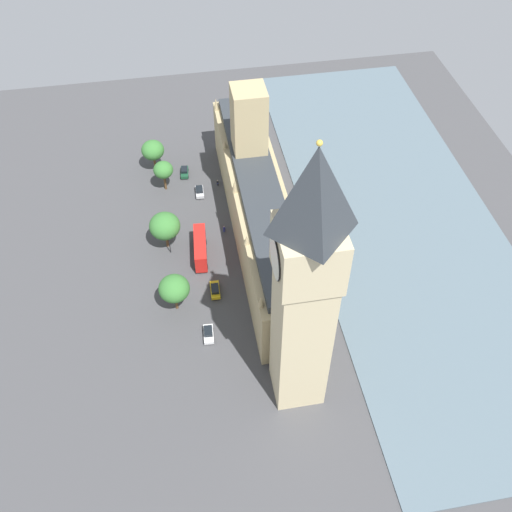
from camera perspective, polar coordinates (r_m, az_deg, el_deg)
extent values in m
plane|color=#424244|center=(131.50, -0.59, 1.95)|extent=(141.91, 141.91, 0.00)
cube|color=slate|center=(139.57, 13.59, 3.69)|extent=(42.67, 127.72, 0.25)
cube|color=tan|center=(126.99, 0.27, 4.21)|extent=(10.83, 66.59, 13.58)
cube|color=tan|center=(130.83, -0.65, 10.32)|extent=(7.07, 7.07, 29.59)
cube|color=#2D3338|center=(121.91, 0.29, 6.80)|extent=(8.23, 63.93, 1.60)
cone|color=tan|center=(144.71, -3.90, 14.44)|extent=(1.20, 1.20, 3.12)
cone|color=tan|center=(132.73, -3.05, 10.81)|extent=(1.20, 1.20, 2.22)
cone|color=tan|center=(120.82, -2.07, 6.81)|extent=(1.20, 1.20, 3.14)
cone|color=tan|center=(110.41, -0.90, 1.58)|extent=(1.20, 1.20, 1.99)
cone|color=tan|center=(100.54, 0.49, -4.40)|extent=(1.20, 1.20, 2.41)
cube|color=#CCBA8E|center=(95.80, 4.33, -7.87)|extent=(8.21, 8.21, 30.54)
cube|color=#CCBA8E|center=(80.23, 5.12, 0.25)|extent=(9.03, 9.03, 9.37)
cylinder|color=silver|center=(79.41, 1.85, -0.18)|extent=(0.25, 6.24, 6.24)
torus|color=black|center=(79.41, 1.85, -0.18)|extent=(0.24, 6.48, 6.48)
cylinder|color=silver|center=(83.34, 4.38, 2.57)|extent=(6.24, 0.25, 6.24)
torus|color=black|center=(83.34, 4.38, 2.57)|extent=(6.48, 0.24, 6.48)
pyramid|color=#2D3338|center=(72.36, 5.72, 6.34)|extent=(9.03, 9.03, 13.28)
sphere|color=gold|center=(67.95, 6.16, 10.81)|extent=(0.80, 0.80, 0.80)
cube|color=#19472D|center=(147.75, -6.92, 8.03)|extent=(2.21, 4.33, 0.75)
cube|color=black|center=(147.47, -6.94, 8.29)|extent=(1.74, 2.47, 0.65)
cylinder|color=black|center=(146.91, -6.58, 7.61)|extent=(0.32, 0.70, 0.68)
cylinder|color=black|center=(147.01, -7.23, 7.56)|extent=(0.32, 0.70, 0.68)
cylinder|color=black|center=(148.97, -6.58, 8.26)|extent=(0.32, 0.70, 0.68)
cylinder|color=black|center=(149.07, -7.22, 8.22)|extent=(0.32, 0.70, 0.68)
cube|color=#B7B7BC|center=(141.76, -5.47, 6.17)|extent=(2.01, 4.10, 0.75)
cube|color=black|center=(141.46, -5.50, 6.44)|extent=(1.65, 2.31, 0.65)
cylinder|color=black|center=(141.05, -5.07, 5.75)|extent=(0.27, 0.69, 0.68)
cylinder|color=black|center=(141.03, -5.77, 5.68)|extent=(0.27, 0.69, 0.68)
cylinder|color=black|center=(143.00, -5.15, 6.43)|extent=(0.27, 0.69, 0.68)
cylinder|color=black|center=(142.98, -5.85, 6.36)|extent=(0.27, 0.69, 0.68)
cube|color=red|center=(125.93, -5.40, 0.81)|extent=(3.31, 10.66, 4.20)
cube|color=black|center=(125.86, -5.40, 0.83)|extent=(3.34, 10.27, 0.70)
cylinder|color=black|center=(124.96, -4.75, -1.04)|extent=(0.43, 1.12, 1.10)
cylinder|color=black|center=(125.02, -5.80, -1.11)|extent=(0.43, 1.12, 1.10)
cylinder|color=black|center=(129.96, -4.88, 1.38)|extent=(0.43, 1.12, 1.10)
cylinder|color=black|center=(130.02, -5.89, 1.31)|extent=(0.43, 1.12, 1.10)
cube|color=gold|center=(120.49, -3.98, -3.31)|extent=(2.02, 4.52, 0.75)
cube|color=black|center=(119.80, -3.99, -3.18)|extent=(1.65, 2.55, 0.65)
cylinder|color=black|center=(121.67, -4.42, -2.95)|extent=(0.28, 0.69, 0.68)
cylinder|color=black|center=(121.70, -3.63, -2.87)|extent=(0.28, 0.69, 0.68)
cylinder|color=black|center=(119.87, -4.31, -3.99)|extent=(0.28, 0.69, 0.68)
cylinder|color=black|center=(119.90, -3.51, -3.90)|extent=(0.28, 0.69, 0.68)
cube|color=silver|center=(114.02, -4.61, -7.54)|extent=(2.12, 4.32, 0.75)
cube|color=black|center=(113.57, -4.64, -7.25)|extent=(1.71, 2.45, 0.65)
cylinder|color=black|center=(113.55, -4.13, -8.17)|extent=(0.29, 0.69, 0.68)
cylinder|color=black|center=(113.57, -4.99, -8.24)|extent=(0.29, 0.69, 0.68)
cylinder|color=black|center=(115.09, -4.21, -7.07)|extent=(0.29, 0.69, 0.68)
cylinder|color=black|center=(115.12, -5.07, -7.14)|extent=(0.29, 0.69, 0.68)
cylinder|color=black|center=(144.01, -3.73, 7.06)|extent=(0.52, 0.52, 1.32)
sphere|color=beige|center=(143.50, -3.75, 7.30)|extent=(0.25, 0.25, 0.25)
cube|color=navy|center=(143.76, -3.70, 7.01)|extent=(0.32, 0.16, 0.24)
cylinder|color=navy|center=(132.27, -3.10, 2.61)|extent=(0.54, 0.54, 1.33)
sphere|color=beige|center=(131.71, -3.12, 2.86)|extent=(0.26, 0.26, 0.26)
cube|color=navy|center=(132.29, -2.99, 2.67)|extent=(0.17, 0.32, 0.24)
cylinder|color=brown|center=(149.78, -9.76, 8.85)|extent=(0.56, 0.56, 3.78)
ellipsoid|color=#387533|center=(147.38, -9.95, 10.05)|extent=(5.52, 5.52, 4.69)
cylinder|color=brown|center=(143.44, -8.78, 7.06)|extent=(0.56, 0.56, 4.09)
ellipsoid|color=#387533|center=(141.05, -8.96, 8.23)|extent=(4.64, 4.64, 3.95)
cylinder|color=brown|center=(117.87, -7.71, -4.42)|extent=(0.56, 0.56, 3.78)
ellipsoid|color=#387533|center=(114.65, -7.92, -3.13)|extent=(6.07, 6.07, 5.16)
cylinder|color=brown|center=(129.51, -8.60, 1.53)|extent=(0.56, 0.56, 3.65)
ellipsoid|color=#387533|center=(126.49, -8.82, 2.88)|extent=(6.62, 6.62, 5.63)
cylinder|color=black|center=(127.22, -8.38, 1.27)|extent=(0.18, 0.18, 6.01)
sphere|color=#F2EAC6|center=(124.89, -8.54, 2.31)|extent=(0.56, 0.56, 0.56)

